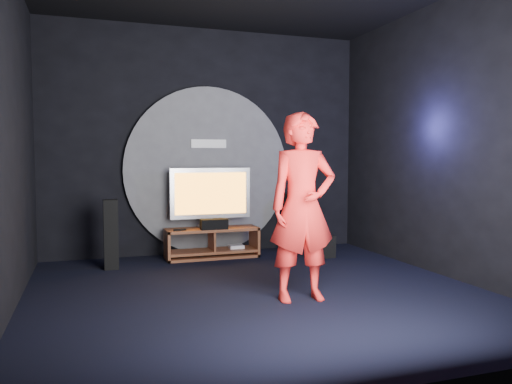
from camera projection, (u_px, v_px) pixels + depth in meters
floor at (258, 292)px, 5.59m from camera, size 5.00×5.00×0.00m
back_wall at (207, 142)px, 7.83m from camera, size 5.00×0.04×3.50m
front_wall at (388, 119)px, 3.10m from camera, size 5.00×0.04×3.50m
left_wall at (6, 132)px, 4.68m from camera, size 0.04×5.00×3.50m
right_wall at (446, 138)px, 6.26m from camera, size 0.04×5.00×3.50m
wall_disc_panel at (208, 171)px, 7.81m from camera, size 2.60×0.11×2.60m
media_console at (212, 245)px, 7.50m from camera, size 1.39×0.45×0.45m
tv at (211, 195)px, 7.51m from camera, size 1.23×0.22×0.90m
center_speaker at (214, 224)px, 7.34m from camera, size 0.40×0.15×0.15m
remote at (180, 230)px, 7.21m from camera, size 0.18×0.05×0.02m
tower_speaker_left at (111, 234)px, 6.74m from camera, size 0.19×0.21×0.94m
tower_speaker_right at (291, 223)px, 7.90m from camera, size 0.19×0.21×0.94m
subwoofer at (323, 246)px, 7.56m from camera, size 0.30×0.30×0.33m
player at (303, 207)px, 5.23m from camera, size 0.75×0.51×1.98m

